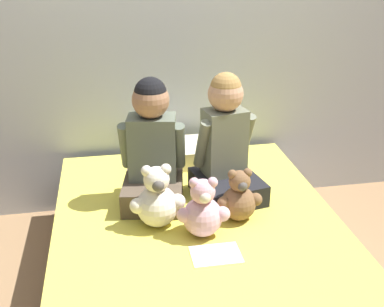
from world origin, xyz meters
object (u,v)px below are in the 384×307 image
at_px(teddy_bear_held_by_right_child, 239,198).
at_px(sign_card, 216,255).
at_px(teddy_bear_between_children, 203,211).
at_px(teddy_bear_held_by_left_child, 157,200).
at_px(child_on_right, 226,146).
at_px(bed, 204,274).
at_px(child_on_left, 152,149).
at_px(pillow_at_headboard, 177,154).

distance_m(teddy_bear_held_by_right_child, sign_card, 0.33).
xyz_separation_m(teddy_bear_between_children, sign_card, (0.02, -0.16, -0.12)).
bearing_deg(teddy_bear_held_by_left_child, child_on_right, 30.58).
xyz_separation_m(child_on_right, teddy_bear_between_children, (-0.18, -0.35, -0.15)).
relative_size(bed, teddy_bear_held_by_right_child, 7.63).
distance_m(child_on_left, sign_card, 0.62).
bearing_deg(teddy_bear_between_children, child_on_left, 124.53).
bearing_deg(bed, teddy_bear_held_by_left_child, 141.59).
xyz_separation_m(bed, pillow_at_headboard, (0.00, 0.81, 0.25)).
bearing_deg(pillow_at_headboard, bed, -90.00).
bearing_deg(pillow_at_headboard, teddy_bear_held_by_right_child, -74.12).
distance_m(teddy_bear_held_by_right_child, teddy_bear_between_children, 0.22).
bearing_deg(sign_card, pillow_at_headboard, 91.51).
height_order(teddy_bear_held_by_left_child, pillow_at_headboard, teddy_bear_held_by_left_child).
relative_size(child_on_left, teddy_bear_held_by_left_child, 2.08).
bearing_deg(teddy_bear_held_by_right_child, pillow_at_headboard, 103.49).
bearing_deg(sign_card, child_on_right, 72.61).
bearing_deg(child_on_left, teddy_bear_held_by_left_child, -81.14).
height_order(teddy_bear_between_children, sign_card, teddy_bear_between_children).
height_order(teddy_bear_held_by_right_child, teddy_bear_between_children, teddy_bear_between_children).
relative_size(teddy_bear_between_children, pillow_at_headboard, 0.62).
relative_size(teddy_bear_held_by_left_child, pillow_at_headboard, 0.67).
bearing_deg(child_on_right, sign_card, -118.82).
height_order(bed, teddy_bear_held_by_left_child, teddy_bear_held_by_left_child).
bearing_deg(bed, teddy_bear_held_by_right_child, 34.71).
xyz_separation_m(child_on_right, teddy_bear_held_by_right_child, (0.01, -0.25, -0.16)).
bearing_deg(teddy_bear_held_by_left_child, teddy_bear_between_children, -32.91).
relative_size(child_on_right, pillow_at_headboard, 1.41).
bearing_deg(child_on_left, pillow_at_headboard, 77.13).
bearing_deg(pillow_at_headboard, teddy_bear_held_by_left_child, -105.85).
bearing_deg(teddy_bear_between_children, bed, -86.80).
xyz_separation_m(child_on_left, teddy_bear_held_by_right_child, (0.38, -0.25, -0.17)).
relative_size(bed, teddy_bear_between_children, 7.00).
bearing_deg(teddy_bear_held_by_left_child, teddy_bear_held_by_right_child, -3.99).
xyz_separation_m(child_on_right, sign_card, (-0.16, -0.52, -0.27)).
height_order(teddy_bear_held_by_right_child, sign_card, teddy_bear_held_by_right_child).
relative_size(child_on_right, teddy_bear_held_by_left_child, 2.10).
bearing_deg(bed, teddy_bear_between_children, 86.49).
bearing_deg(child_on_right, teddy_bear_held_by_left_child, -159.20).
relative_size(teddy_bear_held_by_left_child, teddy_bear_between_children, 1.08).
bearing_deg(child_on_right, child_on_left, 168.81).
height_order(child_on_left, teddy_bear_between_children, child_on_left).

